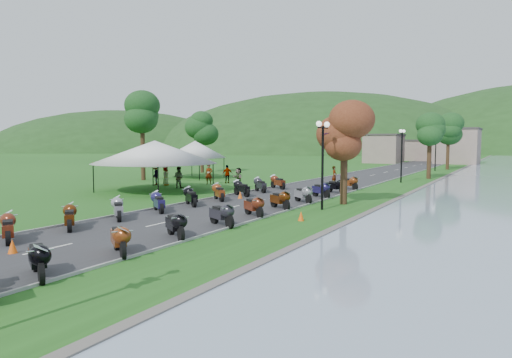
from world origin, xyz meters
The scene contains 13 objects.
road centered at (0.00, 40.00, 0.01)m, with size 7.00×120.00×0.02m, color #353537.
hills_backdrop centered at (0.00, 200.00, 0.00)m, with size 360.00×120.00×76.00m, color #285621, non-canonical shape.
far_building centered at (-2.00, 85.00, 2.50)m, with size 18.00×16.00×5.00m, color gray.
moto_row_left centered at (-2.52, 9.76, 0.55)m, with size 2.60×37.02×1.10m, color #331411, non-canonical shape.
moto_row_right centered at (2.77, 15.57, 0.55)m, with size 2.60×30.24×1.10m, color #331411, non-canonical shape.
vendor_tent_main centered at (-10.22, 20.78, 2.00)m, with size 6.55×6.55×4.00m, color white, non-canonical shape.
vendor_tent_side centered at (-15.45, 32.71, 2.00)m, with size 4.43×4.43×4.00m, color white, non-canonical shape.
tree_park_left centered at (-18.38, 27.90, 5.54)m, with size 3.99×3.99×11.08m, color #215721, non-canonical shape.
tree_lakeside centered at (5.29, 20.85, 3.57)m, with size 2.57×2.57×7.14m, color #215721, non-canonical shape.
pedestrian_a centered at (-9.98, 27.64, 0.00)m, with size 0.67×0.49×1.85m, color slate.
pedestrian_b centered at (-10.11, 23.50, 0.00)m, with size 0.89×0.49×1.82m, color slate.
pedestrian_c centered at (-13.64, 24.49, 0.00)m, with size 1.25×0.52×1.94m, color slate.
traffic_cone_near centered at (-0.52, 2.96, 0.26)m, with size 0.33×0.33×0.52m, color #F2590C.
Camera 1 is at (14.72, -6.34, 3.92)m, focal length 32.00 mm.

